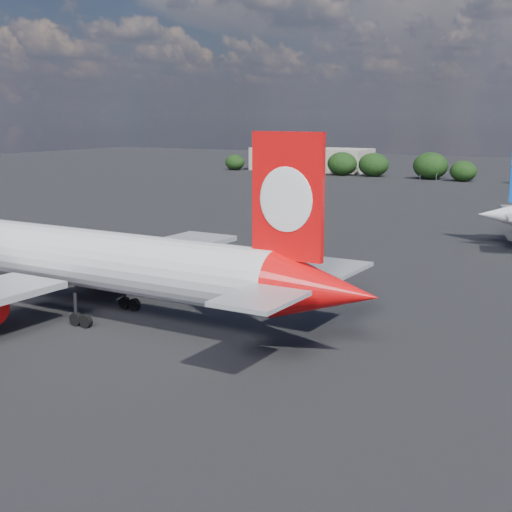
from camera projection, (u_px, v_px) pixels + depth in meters
The scene contains 4 objects.
ground at pixel (322, 244), 108.89m from camera, with size 500.00×500.00×0.00m, color black.
qantas_airliner at pixel (97, 261), 68.82m from camera, with size 55.43×52.60×18.15m.
terminal_building at pixel (311, 159), 252.14m from camera, with size 42.00×16.00×8.00m.
highway_sign at pixel (428, 170), 215.72m from camera, with size 6.00×0.30×4.50m.
Camera 1 is at (44.72, -37.91, 19.41)m, focal length 50.00 mm.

